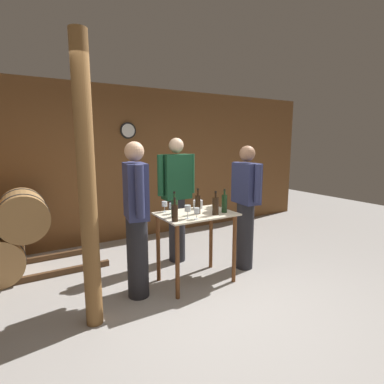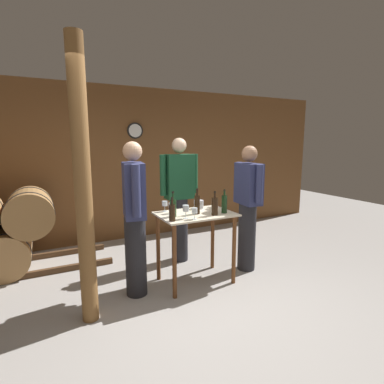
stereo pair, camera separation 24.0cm
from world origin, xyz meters
name	(u,v)px [view 2 (the right image)]	position (x,y,z in m)	size (l,w,h in m)	color
ground_plane	(200,302)	(0.00, 0.00, 0.00)	(14.00, 14.00, 0.00)	#9E9993
back_wall	(132,164)	(0.00, 2.59, 1.35)	(8.40, 0.08, 2.70)	brown
tasting_table	(196,229)	(0.19, 0.48, 0.69)	(0.92, 0.64, 0.89)	beige
wooden_post	(83,186)	(-1.13, 0.22, 1.35)	(0.16, 0.16, 2.70)	brown
wine_bottle_far_left	(172,212)	(-0.21, 0.28, 0.99)	(0.07, 0.07, 0.27)	black
wine_bottle_left	(173,208)	(-0.12, 0.45, 1.00)	(0.08, 0.08, 0.30)	#193819
wine_bottle_center	(197,204)	(0.19, 0.44, 1.01)	(0.07, 0.07, 0.31)	black
wine_bottle_right	(215,206)	(0.35, 0.30, 1.00)	(0.08, 0.08, 0.29)	black
wine_bottle_far_right	(224,203)	(0.51, 0.34, 1.01)	(0.07, 0.07, 0.30)	#193819
wine_glass_near_left	(165,204)	(-0.11, 0.74, 0.99)	(0.07, 0.07, 0.13)	silver
wine_glass_near_center	(171,206)	(-0.08, 0.61, 0.98)	(0.07, 0.07, 0.13)	silver
wine_glass_near_right	(186,209)	(-0.03, 0.31, 1.00)	(0.07, 0.07, 0.16)	silver
wine_glass_far_side	(195,211)	(0.05, 0.23, 0.98)	(0.06, 0.06, 0.13)	silver
ice_bucket	(199,204)	(0.35, 0.69, 0.94)	(0.13, 0.13, 0.11)	silver
person_host	(135,216)	(-0.57, 0.50, 0.94)	(0.29, 0.58, 1.76)	#232328
person_visitor_with_scarf	(248,206)	(0.99, 0.49, 0.90)	(0.25, 0.59, 1.71)	#232328
person_visitor_bearded	(179,197)	(0.30, 1.20, 0.96)	(0.59, 0.24, 1.81)	#232328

